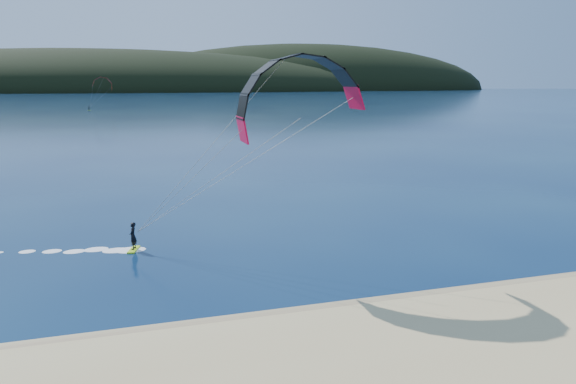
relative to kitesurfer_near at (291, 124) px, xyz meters
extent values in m
plane|color=#08193B|center=(-4.10, -11.45, -8.67)|extent=(1800.00, 1800.00, 0.00)
cube|color=#8E7253|center=(-4.10, -6.95, -8.62)|extent=(220.00, 2.50, 0.10)
ellipsoid|color=black|center=(-54.10, 708.55, -8.67)|extent=(840.00, 280.00, 110.00)
ellipsoid|color=black|center=(255.90, 748.55, -8.67)|extent=(600.00, 240.00, 140.00)
cube|color=#A9E01A|center=(-9.19, 5.97, -8.62)|extent=(0.86, 1.57, 0.09)
imported|color=black|center=(-9.19, 5.97, -7.67)|extent=(0.60, 0.76, 1.84)
cylinder|color=gray|center=(-4.18, 2.69, -3.50)|extent=(0.02, 0.02, 13.49)
cube|color=#A9E01A|center=(-27.48, 197.71, -8.62)|extent=(1.30, 1.23, 0.08)
imported|color=black|center=(-27.48, 197.71, -7.76)|extent=(1.03, 1.01, 1.67)
cylinder|color=gray|center=(-24.36, 195.79, -3.28)|extent=(0.02, 0.02, 10.61)
camera|label=1|loc=(-8.39, -28.32, 2.30)|focal=31.94mm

